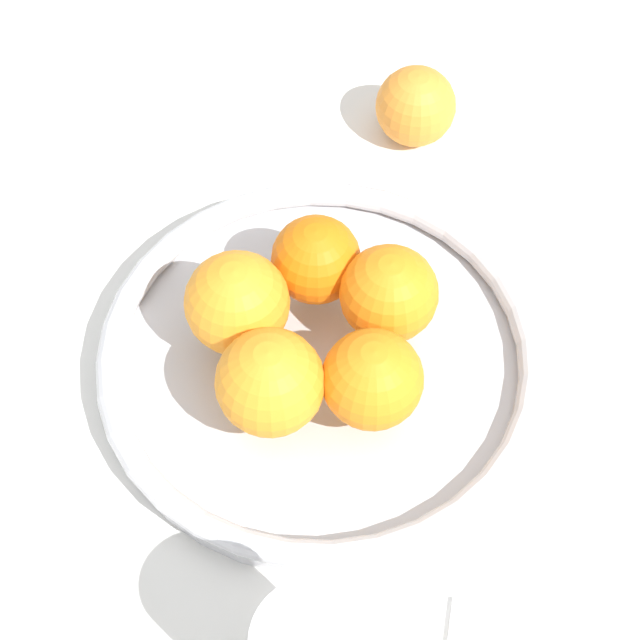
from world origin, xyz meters
TOP-DOWN VIEW (x-y plane):
  - ground_plane at (0.00, 0.00)m, footprint 4.00×4.00m
  - fruit_bowl at (0.00, 0.00)m, footprint 0.32×0.32m
  - orange_pile at (-0.01, -0.00)m, footprint 0.18×0.17m
  - stray_orange at (0.09, 0.24)m, footprint 0.07×0.07m

SIDE VIEW (x-z plane):
  - ground_plane at x=0.00m, z-range 0.00..0.00m
  - fruit_bowl at x=0.00m, z-range 0.00..0.04m
  - stray_orange at x=0.09m, z-range 0.00..0.07m
  - orange_pile at x=-0.01m, z-range 0.03..0.11m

